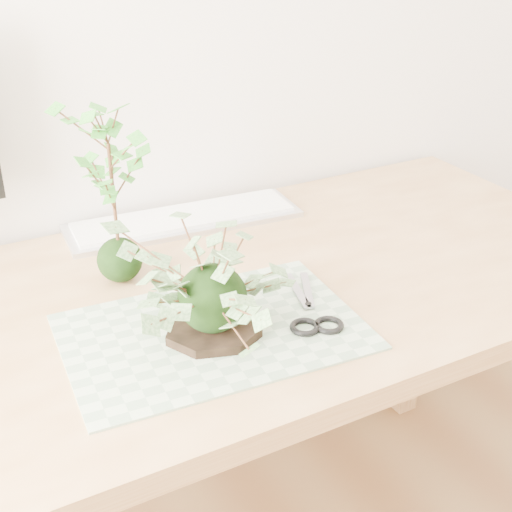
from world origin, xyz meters
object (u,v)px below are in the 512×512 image
(desk, at_px, (206,336))
(keyboard, at_px, (184,219))
(maple_kokedama, at_px, (109,155))
(ivy_kokedama, at_px, (211,269))

(desk, xyz_separation_m, keyboard, (0.08, 0.28, 0.10))
(desk, distance_m, maple_kokedama, 0.35)
(keyboard, bearing_deg, maple_kokedama, -134.64)
(desk, height_order, ivy_kokedama, ivy_kokedama)
(ivy_kokedama, bearing_deg, desk, 71.07)
(desk, relative_size, keyboard, 3.29)
(maple_kokedama, distance_m, keyboard, 0.33)
(ivy_kokedama, bearing_deg, maple_kokedama, 104.73)
(desk, distance_m, keyboard, 0.30)
(keyboard, bearing_deg, desk, -101.94)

